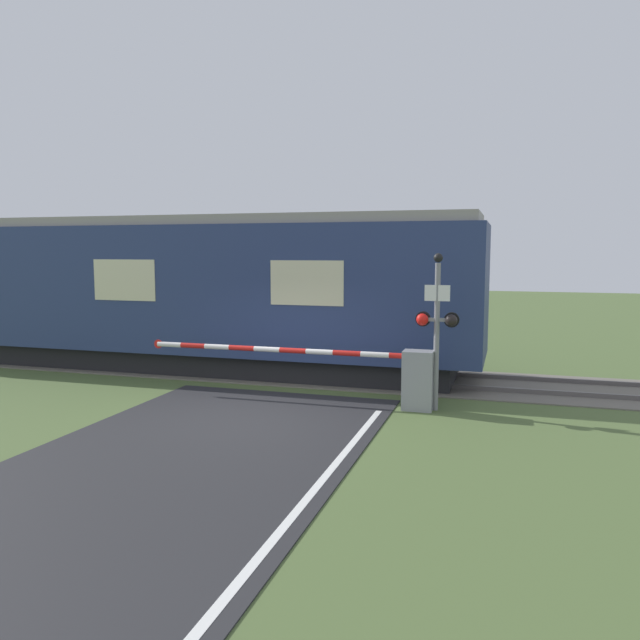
% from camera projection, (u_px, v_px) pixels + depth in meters
% --- Properties ---
extents(ground_plane, '(80.00, 80.00, 0.00)m').
position_uv_depth(ground_plane, '(252.00, 416.00, 12.05)').
color(ground_plane, '#4C6033').
extents(track_bed, '(36.00, 3.20, 0.13)m').
position_uv_depth(track_bed, '(316.00, 374.00, 15.99)').
color(track_bed, '#666056').
rests_on(track_bed, ground_plane).
extents(train, '(17.47, 3.07, 4.05)m').
position_uv_depth(train, '(158.00, 291.00, 17.08)').
color(train, black).
rests_on(train, ground_plane).
extents(crossing_barrier, '(6.28, 0.44, 1.19)m').
position_uv_depth(crossing_barrier, '(391.00, 374.00, 12.60)').
color(crossing_barrier, gray).
rests_on(crossing_barrier, ground_plane).
extents(signal_post, '(0.86, 0.26, 3.13)m').
position_uv_depth(signal_post, '(437.00, 322.00, 12.28)').
color(signal_post, gray).
rests_on(signal_post, ground_plane).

